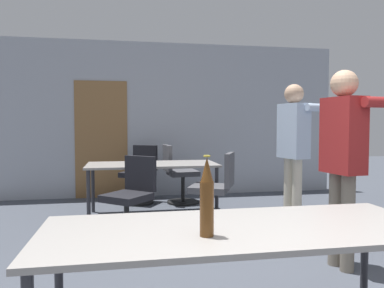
% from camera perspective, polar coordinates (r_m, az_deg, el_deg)
% --- Properties ---
extents(back_wall, '(6.46, 0.12, 2.75)m').
position_cam_1_polar(back_wall, '(6.82, -4.60, 3.64)').
color(back_wall, '#A3A8B2').
rests_on(back_wall, ground_plane).
extents(conference_table_near, '(2.13, 0.83, 0.74)m').
position_cam_1_polar(conference_table_near, '(2.10, 7.42, -13.87)').
color(conference_table_near, gray).
rests_on(conference_table_near, ground_plane).
extents(conference_table_far, '(1.81, 0.83, 0.74)m').
position_cam_1_polar(conference_table_far, '(5.32, -6.05, -3.67)').
color(conference_table_far, gray).
rests_on(conference_table_far, ground_plane).
extents(person_left_plaid, '(0.84, 0.56, 1.77)m').
position_cam_1_polar(person_left_plaid, '(3.58, 22.19, -0.45)').
color(person_left_plaid, slate).
rests_on(person_left_plaid, ground_plane).
extents(person_right_polo, '(0.87, 0.57, 1.79)m').
position_cam_1_polar(person_right_polo, '(4.87, 15.33, 0.66)').
color(person_right_polo, beige).
rests_on(person_right_polo, ground_plane).
extents(office_chair_far_right, '(0.68, 0.69, 0.91)m').
position_cam_1_polar(office_chair_far_right, '(4.48, -9.32, -8.23)').
color(office_chair_far_right, black).
rests_on(office_chair_far_right, ground_plane).
extents(office_chair_far_left, '(0.65, 0.68, 0.94)m').
position_cam_1_polar(office_chair_far_left, '(6.25, -7.94, -4.82)').
color(office_chair_far_left, black).
rests_on(office_chair_far_left, ground_plane).
extents(office_chair_mid_tucked, '(0.57, 0.52, 0.96)m').
position_cam_1_polar(office_chair_mid_tucked, '(6.14, -2.08, -4.82)').
color(office_chair_mid_tucked, black).
rests_on(office_chair_mid_tucked, ground_plane).
extents(office_chair_near_pushed, '(0.66, 0.63, 0.94)m').
position_cam_1_polar(office_chair_near_pushed, '(4.78, 3.54, -7.26)').
color(office_chair_near_pushed, black).
rests_on(office_chair_near_pushed, ground_plane).
extents(beer_bottle, '(0.07, 0.07, 0.40)m').
position_cam_1_polar(beer_bottle, '(1.86, 2.28, -8.25)').
color(beer_bottle, '#563314').
rests_on(beer_bottle, conference_table_near).
extents(drink_cup, '(0.08, 0.08, 0.10)m').
position_cam_1_polar(drink_cup, '(5.15, -6.53, -2.57)').
color(drink_cup, silver).
rests_on(drink_cup, conference_table_far).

